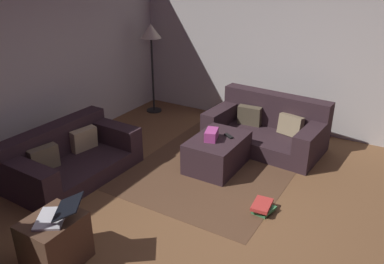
{
  "coord_description": "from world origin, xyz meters",
  "views": [
    {
      "loc": [
        -2.97,
        -1.44,
        2.61
      ],
      "look_at": [
        0.63,
        0.71,
        0.75
      ],
      "focal_mm": 36.4,
      "sensor_mm": 36.0,
      "label": 1
    }
  ],
  "objects": [
    {
      "name": "gift_box",
      "position": [
        1.17,
        0.74,
        0.5
      ],
      "size": [
        0.29,
        0.22,
        0.13
      ],
      "primitive_type": "cube",
      "rotation": [
        0.0,
        0.0,
        0.3
      ],
      "color": "#B23F8C",
      "rests_on": "ottoman"
    },
    {
      "name": "ottoman",
      "position": [
        1.25,
        0.68,
        0.21
      ],
      "size": [
        0.9,
        0.63,
        0.43
      ],
      "primitive_type": "cube",
      "color": "#2D1E23",
      "rests_on": "ground_plane"
    },
    {
      "name": "book_stack",
      "position": [
        0.58,
        -0.25,
        0.06
      ],
      "size": [
        0.31,
        0.26,
        0.11
      ],
      "color": "#387A47",
      "rests_on": "ground_plane"
    },
    {
      "name": "rear_partition",
      "position": [
        0.0,
        3.14,
        1.3
      ],
      "size": [
        6.4,
        0.12,
        2.6
      ],
      "primitive_type": "cube",
      "color": "#BCB7B2",
      "rests_on": "ground_plane"
    },
    {
      "name": "tv_remote",
      "position": [
        1.37,
        0.57,
        0.44
      ],
      "size": [
        0.13,
        0.16,
        0.02
      ],
      "primitive_type": "cube",
      "rotation": [
        0.0,
        0.0,
        -0.55
      ],
      "color": "black",
      "rests_on": "ottoman"
    },
    {
      "name": "ground_plane",
      "position": [
        0.0,
        0.0,
        0.0
      ],
      "size": [
        6.4,
        6.4,
        0.0
      ],
      "primitive_type": "plane",
      "color": "brown"
    },
    {
      "name": "area_rug",
      "position": [
        1.25,
        0.68,
        0.0
      ],
      "size": [
        2.6,
        2.0,
        0.01
      ],
      "primitive_type": "cube",
      "color": "#523623",
      "rests_on": "ground_plane"
    },
    {
      "name": "couch_right",
      "position": [
        2.26,
        0.35,
        0.28
      ],
      "size": [
        1.07,
        1.75,
        0.75
      ],
      "rotation": [
        0.0,
        0.0,
        1.5
      ],
      "color": "#2D1E23",
      "rests_on": "ground_plane"
    },
    {
      "name": "side_table",
      "position": [
        -1.17,
        1.1,
        0.25
      ],
      "size": [
        0.52,
        0.44,
        0.49
      ],
      "primitive_type": "cube",
      "color": "#4C3323",
      "rests_on": "ground_plane"
    },
    {
      "name": "corner_partition",
      "position": [
        3.14,
        0.0,
        1.3
      ],
      "size": [
        0.12,
        6.4,
        2.6
      ],
      "primitive_type": "cube",
      "color": "#B5B0AB",
      "rests_on": "ground_plane"
    },
    {
      "name": "couch_left",
      "position": [
        0.06,
        2.24,
        0.25
      ],
      "size": [
        1.67,
        0.98,
        0.65
      ],
      "rotation": [
        0.0,
        0.0,
        3.11
      ],
      "color": "#2D1E23",
      "rests_on": "ground_plane"
    },
    {
      "name": "corner_lamp",
      "position": [
        2.56,
        2.69,
        1.36
      ],
      "size": [
        0.36,
        0.36,
        1.6
      ],
      "color": "black",
      "rests_on": "ground_plane"
    },
    {
      "name": "laptop",
      "position": [
        -1.14,
        1.05,
        0.55
      ],
      "size": [
        0.5,
        0.52,
        0.18
      ],
      "color": "silver",
      "rests_on": "side_table"
    }
  ]
}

